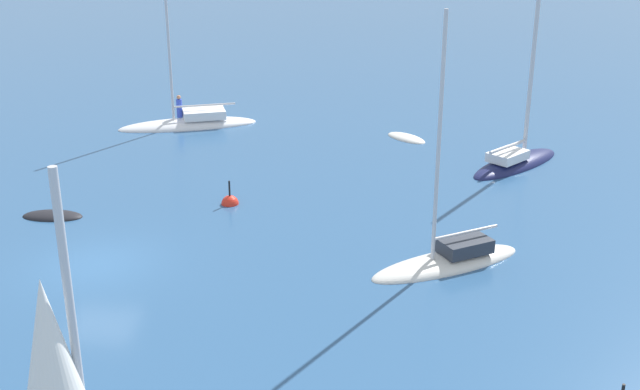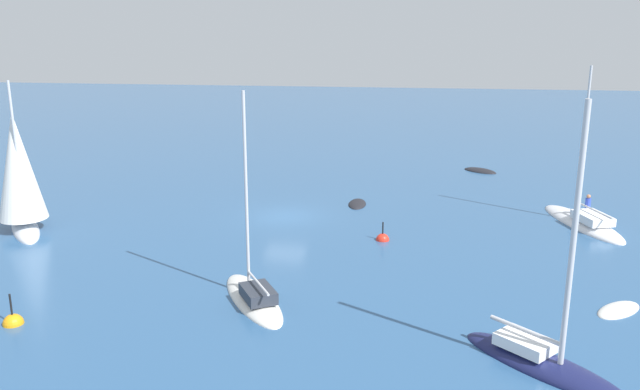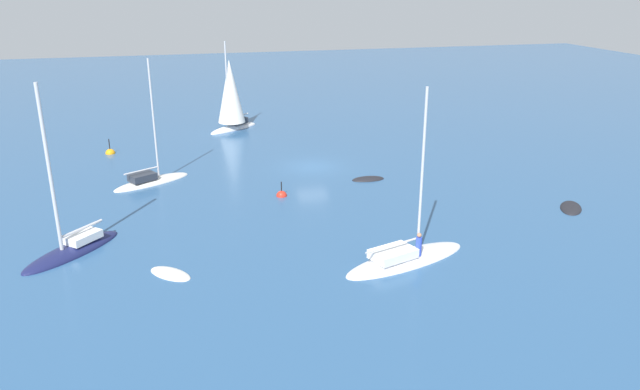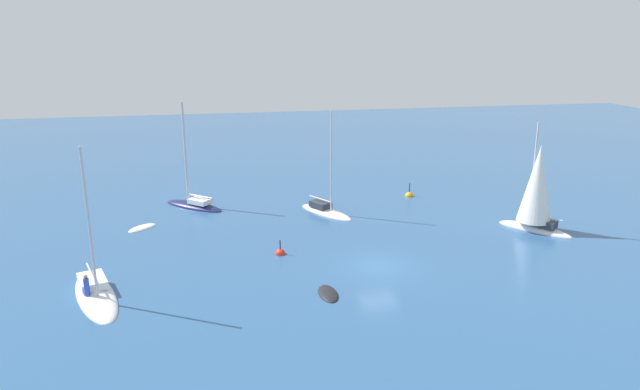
{
  "view_description": "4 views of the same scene",
  "coord_description": "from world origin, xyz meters",
  "px_view_note": "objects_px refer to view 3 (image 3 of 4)",
  "views": [
    {
      "loc": [
        -9.83,
        24.86,
        12.42
      ],
      "look_at": [
        -7.69,
        -3.79,
        1.43
      ],
      "focal_mm": 44.6,
      "sensor_mm": 36.0,
      "label": 1
    },
    {
      "loc": [
        -38.0,
        -7.29,
        11.81
      ],
      "look_at": [
        0.21,
        -2.16,
        1.4
      ],
      "focal_mm": 36.65,
      "sensor_mm": 36.0,
      "label": 2
    },
    {
      "loc": [
        -10.88,
        -45.1,
        14.28
      ],
      "look_at": [
        -2.3,
        -11.57,
        1.83
      ],
      "focal_mm": 33.97,
      "sensor_mm": 36.0,
      "label": 3
    },
    {
      "loc": [
        33.44,
        -10.96,
        15.05
      ],
      "look_at": [
        -8.08,
        -2.37,
        2.92
      ],
      "focal_mm": 31.54,
      "sensor_mm": 36.0,
      "label": 4
    }
  ],
  "objects_px": {
    "ketch": "(231,98)",
    "channel_buoy": "(282,196)",
    "sloop": "(151,181)",
    "yacht_1": "(73,248)",
    "rib": "(571,208)",
    "mooring_buoy": "(110,153)",
    "yacht": "(405,259)",
    "tender": "(170,274)",
    "skiff": "(368,180)"
  },
  "relations": [
    {
      "from": "ketch",
      "to": "channel_buoy",
      "type": "bearing_deg",
      "value": 56.67
    },
    {
      "from": "sloop",
      "to": "ketch",
      "type": "distance_m",
      "value": 17.46
    },
    {
      "from": "yacht_1",
      "to": "sloop",
      "type": "bearing_deg",
      "value": -157.48
    },
    {
      "from": "rib",
      "to": "channel_buoy",
      "type": "distance_m",
      "value": 19.32
    },
    {
      "from": "rib",
      "to": "mooring_buoy",
      "type": "height_order",
      "value": "mooring_buoy"
    },
    {
      "from": "ketch",
      "to": "yacht_1",
      "type": "bearing_deg",
      "value": 29.8
    },
    {
      "from": "mooring_buoy",
      "to": "yacht",
      "type": "bearing_deg",
      "value": -57.24
    },
    {
      "from": "tender",
      "to": "ketch",
      "type": "relative_size",
      "value": 0.29
    },
    {
      "from": "sloop",
      "to": "channel_buoy",
      "type": "relative_size",
      "value": 6.62
    },
    {
      "from": "yacht_1",
      "to": "tender",
      "type": "bearing_deg",
      "value": 93.86
    },
    {
      "from": "sloop",
      "to": "mooring_buoy",
      "type": "relative_size",
      "value": 5.5
    },
    {
      "from": "channel_buoy",
      "to": "mooring_buoy",
      "type": "xyz_separation_m",
      "value": [
        -12.27,
        14.26,
        0.0
      ]
    },
    {
      "from": "skiff",
      "to": "mooring_buoy",
      "type": "bearing_deg",
      "value": 147.3
    },
    {
      "from": "rib",
      "to": "yacht",
      "type": "relative_size",
      "value": 0.31
    },
    {
      "from": "yacht_1",
      "to": "channel_buoy",
      "type": "distance_m",
      "value": 14.26
    },
    {
      "from": "ketch",
      "to": "channel_buoy",
      "type": "distance_m",
      "value": 20.81
    },
    {
      "from": "yacht",
      "to": "ketch",
      "type": "height_order",
      "value": "yacht"
    },
    {
      "from": "mooring_buoy",
      "to": "channel_buoy",
      "type": "bearing_deg",
      "value": -49.29
    },
    {
      "from": "channel_buoy",
      "to": "mooring_buoy",
      "type": "bearing_deg",
      "value": 130.71
    },
    {
      "from": "skiff",
      "to": "mooring_buoy",
      "type": "xyz_separation_m",
      "value": [
        -19.26,
        12.31,
        0.01
      ]
    },
    {
      "from": "tender",
      "to": "ketch",
      "type": "height_order",
      "value": "ketch"
    },
    {
      "from": "ketch",
      "to": "mooring_buoy",
      "type": "relative_size",
      "value": 5.34
    },
    {
      "from": "skiff",
      "to": "rib",
      "type": "bearing_deg",
      "value": -39.52
    },
    {
      "from": "sloop",
      "to": "channel_buoy",
      "type": "xyz_separation_m",
      "value": [
        8.81,
        -5.2,
        -0.16
      ]
    },
    {
      "from": "yacht",
      "to": "yacht_1",
      "type": "height_order",
      "value": "yacht_1"
    },
    {
      "from": "skiff",
      "to": "tender",
      "type": "bearing_deg",
      "value": -140.62
    },
    {
      "from": "sloop",
      "to": "yacht_1",
      "type": "distance_m",
      "value": 12.01
    },
    {
      "from": "rib",
      "to": "sloop",
      "type": "xyz_separation_m",
      "value": [
        -26.79,
        12.28,
        0.17
      ]
    },
    {
      "from": "yacht_1",
      "to": "ketch",
      "type": "height_order",
      "value": "yacht_1"
    },
    {
      "from": "rib",
      "to": "mooring_buoy",
      "type": "xyz_separation_m",
      "value": [
        -30.25,
        21.34,
        0.01
      ]
    },
    {
      "from": "tender",
      "to": "ketch",
      "type": "xyz_separation_m",
      "value": [
        6.72,
        30.72,
        3.2
      ]
    },
    {
      "from": "yacht",
      "to": "channel_buoy",
      "type": "bearing_deg",
      "value": 92.48
    },
    {
      "from": "skiff",
      "to": "yacht",
      "type": "bearing_deg",
      "value": -100.61
    },
    {
      "from": "rib",
      "to": "sloop",
      "type": "bearing_deg",
      "value": 100.75
    },
    {
      "from": "skiff",
      "to": "channel_buoy",
      "type": "height_order",
      "value": "channel_buoy"
    },
    {
      "from": "tender",
      "to": "channel_buoy",
      "type": "distance_m",
      "value": 12.79
    },
    {
      "from": "yacht",
      "to": "ketch",
      "type": "xyz_separation_m",
      "value": [
        -5.47,
        32.26,
        3.06
      ]
    },
    {
      "from": "rib",
      "to": "yacht_1",
      "type": "bearing_deg",
      "value": 123.55
    },
    {
      "from": "ketch",
      "to": "rib",
      "type": "bearing_deg",
      "value": 88.34
    },
    {
      "from": "skiff",
      "to": "ketch",
      "type": "xyz_separation_m",
      "value": [
        -8.01,
        18.58,
        3.2
      ]
    },
    {
      "from": "skiff",
      "to": "mooring_buoy",
      "type": "distance_m",
      "value": 22.85
    },
    {
      "from": "tender",
      "to": "yacht",
      "type": "relative_size",
      "value": 0.27
    },
    {
      "from": "ketch",
      "to": "skiff",
      "type": "bearing_deg",
      "value": 77.13
    },
    {
      "from": "mooring_buoy",
      "to": "sloop",
      "type": "bearing_deg",
      "value": -69.1
    },
    {
      "from": "tender",
      "to": "mooring_buoy",
      "type": "bearing_deg",
      "value": -33.39
    },
    {
      "from": "rib",
      "to": "channel_buoy",
      "type": "relative_size",
      "value": 2.14
    },
    {
      "from": "rib",
      "to": "ketch",
      "type": "height_order",
      "value": "ketch"
    },
    {
      "from": "skiff",
      "to": "mooring_buoy",
      "type": "height_order",
      "value": "mooring_buoy"
    },
    {
      "from": "tender",
      "to": "yacht",
      "type": "height_order",
      "value": "yacht"
    },
    {
      "from": "sloop",
      "to": "ketch",
      "type": "xyz_separation_m",
      "value": [
        7.79,
        15.33,
        3.03
      ]
    }
  ]
}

